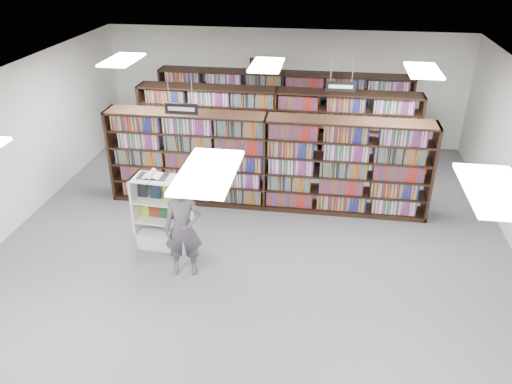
# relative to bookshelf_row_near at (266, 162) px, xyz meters

# --- Properties ---
(floor) EXTENTS (12.00, 12.00, 0.00)m
(floor) POSITION_rel_bookshelf_row_near_xyz_m (0.00, -2.00, -1.05)
(floor) COLOR #5B5B60
(floor) RESTS_ON ground
(ceiling) EXTENTS (10.00, 12.00, 0.10)m
(ceiling) POSITION_rel_bookshelf_row_near_xyz_m (0.00, -2.00, 2.15)
(ceiling) COLOR white
(ceiling) RESTS_ON wall_back
(wall_back) EXTENTS (10.00, 0.10, 3.20)m
(wall_back) POSITION_rel_bookshelf_row_near_xyz_m (0.00, 4.00, 0.55)
(wall_back) COLOR silver
(wall_back) RESTS_ON ground
(bookshelf_row_near) EXTENTS (7.00, 0.60, 2.10)m
(bookshelf_row_near) POSITION_rel_bookshelf_row_near_xyz_m (0.00, 0.00, 0.00)
(bookshelf_row_near) COLOR black
(bookshelf_row_near) RESTS_ON floor
(bookshelf_row_mid) EXTENTS (7.00, 0.60, 2.10)m
(bookshelf_row_mid) POSITION_rel_bookshelf_row_near_xyz_m (0.00, 2.00, 0.00)
(bookshelf_row_mid) COLOR black
(bookshelf_row_mid) RESTS_ON floor
(bookshelf_row_far) EXTENTS (7.00, 0.60, 2.10)m
(bookshelf_row_far) POSITION_rel_bookshelf_row_near_xyz_m (0.00, 3.70, 0.00)
(bookshelf_row_far) COLOR black
(bookshelf_row_far) RESTS_ON floor
(aisle_sign_left) EXTENTS (0.65, 0.02, 0.80)m
(aisle_sign_left) POSITION_rel_bookshelf_row_near_xyz_m (-1.50, -1.00, 1.48)
(aisle_sign_left) COLOR #B2B2B7
(aisle_sign_left) RESTS_ON ceiling
(aisle_sign_right) EXTENTS (0.65, 0.02, 0.80)m
(aisle_sign_right) POSITION_rel_bookshelf_row_near_xyz_m (1.50, 1.00, 1.48)
(aisle_sign_right) COLOR #B2B2B7
(aisle_sign_right) RESTS_ON ceiling
(aisle_sign_center) EXTENTS (0.65, 0.02, 0.80)m
(aisle_sign_center) POSITION_rel_bookshelf_row_near_xyz_m (-0.50, 3.00, 1.48)
(aisle_sign_center) COLOR #B2B2B7
(aisle_sign_center) RESTS_ON ceiling
(troffer_front_center) EXTENTS (0.60, 1.20, 0.04)m
(troffer_front_center) POSITION_rel_bookshelf_row_near_xyz_m (0.00, -5.00, 2.11)
(troffer_front_center) COLOR white
(troffer_front_center) RESTS_ON ceiling
(troffer_front_right) EXTENTS (0.60, 1.20, 0.04)m
(troffer_front_right) POSITION_rel_bookshelf_row_near_xyz_m (3.00, -5.00, 2.11)
(troffer_front_right) COLOR white
(troffer_front_right) RESTS_ON ceiling
(troffer_back_left) EXTENTS (0.60, 1.20, 0.04)m
(troffer_back_left) POSITION_rel_bookshelf_row_near_xyz_m (-3.00, 0.00, 2.11)
(troffer_back_left) COLOR white
(troffer_back_left) RESTS_ON ceiling
(troffer_back_center) EXTENTS (0.60, 1.20, 0.04)m
(troffer_back_center) POSITION_rel_bookshelf_row_near_xyz_m (0.00, 0.00, 2.11)
(troffer_back_center) COLOR white
(troffer_back_center) RESTS_ON ceiling
(troffer_back_right) EXTENTS (0.60, 1.20, 0.04)m
(troffer_back_right) POSITION_rel_bookshelf_row_near_xyz_m (3.00, 0.00, 2.11)
(troffer_back_right) COLOR white
(troffer_back_right) RESTS_ON ceiling
(endcap_display) EXTENTS (1.09, 0.59, 1.48)m
(endcap_display) POSITION_rel_bookshelf_row_near_xyz_m (-1.73, -1.87, -0.56)
(endcap_display) COLOR silver
(endcap_display) RESTS_ON floor
(open_book) EXTENTS (0.55, 0.32, 0.13)m
(open_book) POSITION_rel_bookshelf_row_near_xyz_m (-1.88, -1.88, 0.46)
(open_book) COLOR black
(open_book) RESTS_ON endcap_display
(shopper) EXTENTS (0.74, 0.56, 1.82)m
(shopper) POSITION_rel_bookshelf_row_near_xyz_m (-1.09, -2.70, -0.14)
(shopper) COLOR #47414B
(shopper) RESTS_ON floor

